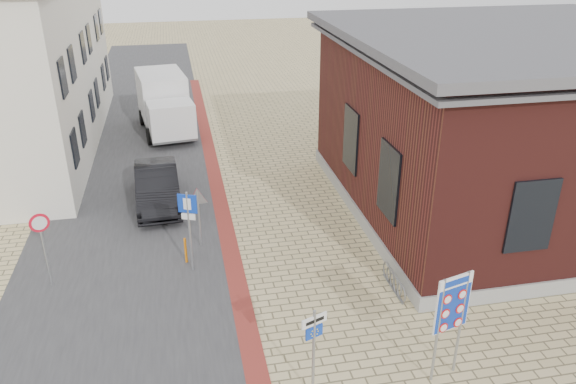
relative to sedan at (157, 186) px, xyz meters
name	(u,v)px	position (x,y,z in m)	size (l,w,h in m)	color
ground	(329,348)	(4.42, -9.70, -0.78)	(120.00, 120.00, 0.00)	tan
road_strip	(137,158)	(-1.08, 5.30, -0.77)	(7.00, 60.00, 0.02)	#38383A
curb_strip	(219,195)	(2.42, 0.30, -0.76)	(0.60, 40.00, 0.02)	maroon
brick_building	(513,120)	(13.41, -2.71, 2.71)	(13.00, 13.00, 6.80)	gray
townhouse_mid	(10,55)	(-6.58, 8.30, 3.79)	(7.40, 6.40, 9.10)	silver
townhouse_far	(37,41)	(-6.58, 14.30, 3.39)	(7.40, 6.40, 8.30)	silver
bike_rack	(394,282)	(7.07, -7.50, -0.51)	(0.08, 1.80, 0.60)	slate
sedan	(157,186)	(0.00, 0.00, 0.00)	(1.64, 4.70, 1.55)	black
box_truck	(164,103)	(0.38, 9.08, 0.79)	(3.10, 6.08, 3.04)	slate
border_sign	(453,305)	(6.92, -11.20, 1.32)	(0.97, 0.31, 2.91)	gray
essen_sign	(314,341)	(3.62, -11.20, 0.84)	(0.63, 0.27, 2.44)	gray
parking_sign	(189,217)	(1.10, -5.20, 1.15)	(0.58, 0.28, 2.79)	gray
yield_sign	(198,204)	(1.45, -3.70, 0.86)	(0.77, 0.16, 2.16)	gray
speed_sign	(42,238)	(-3.22, -5.20, 0.91)	(0.55, 0.26, 2.49)	gray
bollard	(186,251)	(0.92, -4.70, -0.32)	(0.08, 0.08, 0.92)	orange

